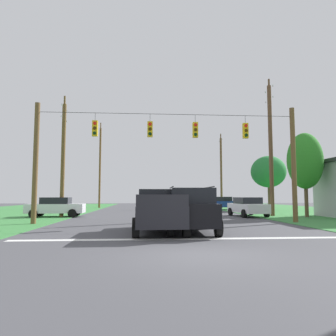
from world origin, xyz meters
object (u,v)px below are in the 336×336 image
object	(u,v)px
suv_black	(190,209)
distant_car_far_parked	(248,207)
tree_roadside_far_right	(305,161)
pickup_truck	(159,211)
utility_pole_mid_right	(271,147)
overhead_signal_span	(169,157)
distant_car_oncoming	(222,203)
utility_pole_far_right	(221,172)
utility_pole_far_left	(100,166)
tree_roadside_right	(268,172)
distant_car_crossing_white	(56,207)
utility_pole_mid_left	(63,157)

from	to	relation	value
suv_black	distant_car_far_parked	xyz separation A→B (m)	(6.10, 10.34, -0.27)
distant_car_far_parked	tree_roadside_far_right	bearing A→B (deg)	-15.43
pickup_truck	tree_roadside_far_right	world-z (taller)	tree_roadside_far_right
utility_pole_mid_right	overhead_signal_span	bearing A→B (deg)	-145.95
distant_car_oncoming	distant_car_far_parked	bearing A→B (deg)	-93.83
distant_car_oncoming	utility_pole_far_right	size ratio (longest dim) A/B	0.42
utility_pole_mid_right	utility_pole_far_right	bearing A→B (deg)	89.94
utility_pole_mid_right	utility_pole_far_right	distance (m)	17.10
distant_car_oncoming	tree_roadside_far_right	distance (m)	13.78
overhead_signal_span	utility_pole_far_left	bearing A→B (deg)	107.58
suv_black	tree_roadside_far_right	world-z (taller)	tree_roadside_far_right
distant_car_oncoming	tree_roadside_far_right	bearing A→B (deg)	-74.85
distant_car_oncoming	tree_roadside_right	bearing A→B (deg)	-11.97
utility_pole_mid_right	suv_black	bearing A→B (deg)	-127.87
distant_car_oncoming	overhead_signal_span	bearing A→B (deg)	-113.28
utility_pole_far_right	tree_roadside_far_right	xyz separation A→B (m)	(2.09, -18.53, -0.59)
pickup_truck	distant_car_crossing_white	world-z (taller)	pickup_truck
overhead_signal_span	suv_black	bearing A→B (deg)	-82.62
suv_black	utility_pole_mid_right	distance (m)	14.20
distant_car_crossing_white	utility_pole_mid_left	size ratio (longest dim) A/B	0.46
suv_black	distant_car_crossing_white	xyz separation A→B (m)	(-8.99, 10.87, -0.27)
overhead_signal_span	tree_roadside_far_right	size ratio (longest dim) A/B	2.45
suv_black	distant_car_crossing_white	size ratio (longest dim) A/B	1.11
overhead_signal_span	pickup_truck	world-z (taller)	overhead_signal_span
suv_black	distant_car_oncoming	bearing A→B (deg)	72.64
suv_black	utility_pole_far_right	bearing A→B (deg)	73.37
pickup_truck	utility_pole_far_left	world-z (taller)	utility_pole_far_left
distant_car_far_parked	utility_pole_far_left	size ratio (longest dim) A/B	0.38
utility_pole_mid_left	tree_roadside_far_right	world-z (taller)	utility_pole_mid_left
utility_pole_far_right	tree_roadside_right	bearing A→B (deg)	-60.34
utility_pole_mid_right	tree_roadside_right	size ratio (longest dim) A/B	1.83
utility_pole_mid_right	distant_car_crossing_white	bearing A→B (deg)	179.15
distant_car_crossing_white	utility_pole_far_right	world-z (taller)	utility_pole_far_right
tree_roadside_far_right	distant_car_crossing_white	bearing A→B (deg)	174.97
overhead_signal_span	utility_pole_mid_right	world-z (taller)	utility_pole_mid_right
distant_car_crossing_white	tree_roadside_right	size ratio (longest dim) A/B	0.70
overhead_signal_span	suv_black	world-z (taller)	overhead_signal_span
distant_car_far_parked	tree_roadside_far_right	size ratio (longest dim) A/B	0.68
overhead_signal_span	utility_pole_far_right	world-z (taller)	utility_pole_far_right
tree_roadside_right	tree_roadside_far_right	distance (m)	11.87
distant_car_oncoming	utility_pole_mid_right	size ratio (longest dim) A/B	0.38
distant_car_crossing_white	distant_car_far_parked	bearing A→B (deg)	-2.00
suv_black	distant_car_far_parked	size ratio (longest dim) A/B	1.09
overhead_signal_span	distant_car_crossing_white	distance (m)	10.94
utility_pole_far_right	tree_roadside_far_right	size ratio (longest dim) A/B	1.55
overhead_signal_span	distant_car_oncoming	world-z (taller)	overhead_signal_span
overhead_signal_span	distant_car_crossing_white	world-z (taller)	overhead_signal_span
utility_pole_mid_right	utility_pole_far_right	size ratio (longest dim) A/B	1.12
distant_car_crossing_white	utility_pole_far_left	distance (m)	18.51
distant_car_oncoming	utility_pole_mid_right	world-z (taller)	utility_pole_mid_right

